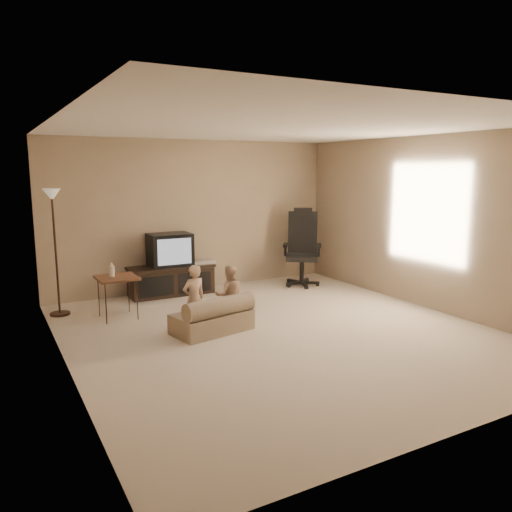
{
  "coord_description": "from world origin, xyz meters",
  "views": [
    {
      "loc": [
        -3.15,
        -5.11,
        2.01
      ],
      "look_at": [
        -0.0,
        0.6,
        0.88
      ],
      "focal_mm": 35.0,
      "sensor_mm": 36.0,
      "label": 1
    }
  ],
  "objects_px": {
    "tv_stand": "(171,269)",
    "floor_lamp": "(54,224)",
    "toddler_left": "(194,299)",
    "toddler_right": "(229,295)",
    "child_sofa": "(214,318)",
    "side_table": "(116,278)",
    "office_chair": "(302,258)"
  },
  "relations": [
    {
      "from": "tv_stand",
      "to": "floor_lamp",
      "type": "distance_m",
      "value": 2.0
    },
    {
      "from": "toddler_left",
      "to": "toddler_right",
      "type": "bearing_deg",
      "value": 174.75
    },
    {
      "from": "floor_lamp",
      "to": "child_sofa",
      "type": "xyz_separation_m",
      "value": [
        1.58,
        -1.75,
        -1.09
      ]
    },
    {
      "from": "child_sofa",
      "to": "toddler_left",
      "type": "relative_size",
      "value": 1.23
    },
    {
      "from": "toddler_right",
      "to": "child_sofa",
      "type": "bearing_deg",
      "value": 48.47
    },
    {
      "from": "floor_lamp",
      "to": "side_table",
      "type": "bearing_deg",
      "value": -38.58
    },
    {
      "from": "office_chair",
      "to": "child_sofa",
      "type": "height_order",
      "value": "office_chair"
    },
    {
      "from": "office_chair",
      "to": "floor_lamp",
      "type": "xyz_separation_m",
      "value": [
        -4.02,
        0.09,
        0.8
      ]
    },
    {
      "from": "office_chair",
      "to": "tv_stand",
      "type": "bearing_deg",
      "value": -155.83
    },
    {
      "from": "toddler_left",
      "to": "toddler_right",
      "type": "xyz_separation_m",
      "value": [
        0.51,
        0.05,
        -0.03
      ]
    },
    {
      "from": "toddler_left",
      "to": "side_table",
      "type": "bearing_deg",
      "value": -67.43
    },
    {
      "from": "side_table",
      "to": "tv_stand",
      "type": "bearing_deg",
      "value": 39.53
    },
    {
      "from": "side_table",
      "to": "floor_lamp",
      "type": "distance_m",
      "value": 1.13
    },
    {
      "from": "tv_stand",
      "to": "toddler_left",
      "type": "bearing_deg",
      "value": -100.12
    },
    {
      "from": "office_chair",
      "to": "floor_lamp",
      "type": "relative_size",
      "value": 0.77
    },
    {
      "from": "office_chair",
      "to": "toddler_right",
      "type": "relative_size",
      "value": 1.69
    },
    {
      "from": "floor_lamp",
      "to": "child_sofa",
      "type": "relative_size",
      "value": 1.67
    },
    {
      "from": "office_chair",
      "to": "side_table",
      "type": "bearing_deg",
      "value": -136.98
    },
    {
      "from": "side_table",
      "to": "toddler_left",
      "type": "distance_m",
      "value": 1.28
    },
    {
      "from": "tv_stand",
      "to": "toddler_left",
      "type": "distance_m",
      "value": 2.0
    },
    {
      "from": "tv_stand",
      "to": "child_sofa",
      "type": "xyz_separation_m",
      "value": [
        -0.19,
        -2.11,
        -0.22
      ]
    },
    {
      "from": "toddler_right",
      "to": "toddler_left",
      "type": "bearing_deg",
      "value": 21.98
    },
    {
      "from": "floor_lamp",
      "to": "toddler_right",
      "type": "relative_size",
      "value": 2.21
    },
    {
      "from": "floor_lamp",
      "to": "office_chair",
      "type": "bearing_deg",
      "value": -1.26
    },
    {
      "from": "office_chair",
      "to": "child_sofa",
      "type": "xyz_separation_m",
      "value": [
        -2.44,
        -1.67,
        -0.29
      ]
    },
    {
      "from": "floor_lamp",
      "to": "toddler_right",
      "type": "xyz_separation_m",
      "value": [
        1.89,
        -1.56,
        -0.88
      ]
    },
    {
      "from": "tv_stand",
      "to": "side_table",
      "type": "xyz_separation_m",
      "value": [
        -1.09,
        -0.9,
        0.14
      ]
    },
    {
      "from": "office_chair",
      "to": "side_table",
      "type": "xyz_separation_m",
      "value": [
        -3.34,
        -0.46,
        0.08
      ]
    },
    {
      "from": "office_chair",
      "to": "toddler_left",
      "type": "bearing_deg",
      "value": -114.8
    },
    {
      "from": "tv_stand",
      "to": "toddler_right",
      "type": "xyz_separation_m",
      "value": [
        0.12,
        -1.92,
        -0.02
      ]
    },
    {
      "from": "side_table",
      "to": "floor_lamp",
      "type": "relative_size",
      "value": 0.45
    },
    {
      "from": "child_sofa",
      "to": "toddler_left",
      "type": "distance_m",
      "value": 0.34
    }
  ]
}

